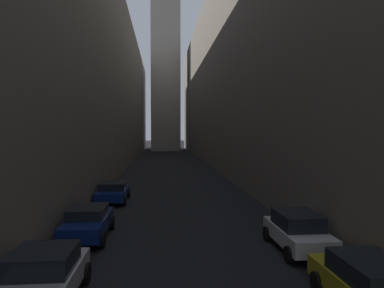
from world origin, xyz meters
The scene contains 9 objects.
ground_plane centered at (0.00, 48.00, 0.00)m, with size 264.00×264.00×0.00m, color black.
building_block_left centered at (-10.77, 50.00, 10.69)m, with size 10.55×108.00×21.38m, color #60594F.
building_block_right centered at (11.33, 50.00, 12.46)m, with size 11.66×108.00×24.91m, color #60594F.
clock_tower centered at (0.00, 89.65, 36.22)m, with size 7.72×7.72×69.63m.
parked_car_left_second centered at (-4.40, 11.69, 0.78)m, with size 2.04×4.12×1.53m.
parked_car_left_third centered at (-4.40, 17.88, 0.76)m, with size 1.93×4.22×1.43m.
parked_car_left_far centered at (-4.40, 26.27, 0.69)m, with size 2.06×4.31×1.32m.
parked_car_right_second centered at (4.40, 10.31, 0.76)m, with size 1.91×4.58×1.48m.
parked_car_right_third centered at (4.40, 15.54, 0.79)m, with size 1.93×3.93×1.53m.
Camera 1 is at (-1.10, 1.69, 4.84)m, focal length 33.32 mm.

